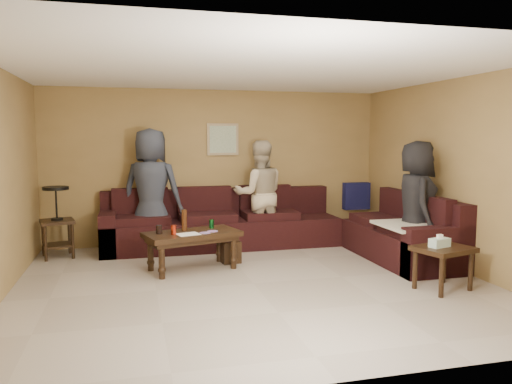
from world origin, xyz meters
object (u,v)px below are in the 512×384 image
at_px(person_middle, 259,194).
at_px(sectional_sofa, 281,230).
at_px(waste_bin, 230,252).
at_px(coffee_table, 192,238).
at_px(person_left, 152,191).
at_px(person_right, 416,203).
at_px(side_table_right, 443,253).
at_px(end_table_left, 57,221).

bearing_deg(person_middle, sectional_sofa, 124.54).
bearing_deg(waste_bin, coffee_table, -155.34).
distance_m(person_left, person_right, 3.83).
bearing_deg(person_right, sectional_sofa, 68.85).
distance_m(coffee_table, person_middle, 1.70).
bearing_deg(side_table_right, person_middle, 118.35).
bearing_deg(person_right, person_middle, 64.67).
distance_m(end_table_left, side_table_right, 5.23).
bearing_deg(end_table_left, waste_bin, -20.91).
bearing_deg(sectional_sofa, coffee_table, -153.66).
xyz_separation_m(sectional_sofa, side_table_right, (1.22, -2.29, 0.10)).
bearing_deg(coffee_table, person_middle, 42.91).
bearing_deg(person_left, coffee_table, 132.57).
xyz_separation_m(coffee_table, side_table_right, (2.66, -1.57, 0.00)).
distance_m(side_table_right, person_middle, 3.09).
relative_size(coffee_table, person_middle, 0.79).
xyz_separation_m(coffee_table, end_table_left, (-1.80, 1.16, 0.11)).
bearing_deg(person_middle, coffee_table, 47.21).
xyz_separation_m(end_table_left, side_table_right, (4.46, -2.73, -0.11)).
bearing_deg(sectional_sofa, person_middle, 120.24).
distance_m(waste_bin, person_left, 1.59).
bearing_deg(person_right, coffee_table, 97.59).
bearing_deg(coffee_table, side_table_right, -30.59).
distance_m(sectional_sofa, person_left, 2.05).
bearing_deg(person_right, waste_bin, 89.80).
height_order(end_table_left, person_right, person_right).
relative_size(sectional_sofa, side_table_right, 6.51).
height_order(side_table_right, person_right, person_right).
relative_size(coffee_table, end_table_left, 1.29).
bearing_deg(side_table_right, coffee_table, 149.41).
bearing_deg(waste_bin, side_table_right, -41.04).
bearing_deg(person_left, side_table_right, 160.21).
distance_m(person_middle, person_right, 2.39).
distance_m(side_table_right, person_left, 4.20).
xyz_separation_m(sectional_sofa, waste_bin, (-0.88, -0.46, -0.17)).
distance_m(end_table_left, person_middle, 3.02).
bearing_deg(person_left, person_middle, -161.00).
height_order(sectional_sofa, end_table_left, end_table_left).
height_order(side_table_right, person_left, person_left).
bearing_deg(side_table_right, person_right, 73.56).
distance_m(coffee_table, person_right, 3.05).
bearing_deg(end_table_left, sectional_sofa, -7.79).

